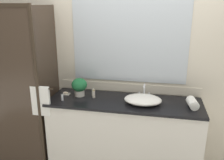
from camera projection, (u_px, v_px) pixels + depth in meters
wall_back_with_mirror at (129, 61)px, 3.05m from camera, size 4.40×0.06×2.60m
vanity_cabinet at (124, 134)px, 2.99m from camera, size 1.80×0.58×0.90m
shower_enclosure at (16, 89)px, 2.88m from camera, size 1.20×0.59×2.00m
sink_basin at (143, 100)px, 2.77m from camera, size 0.43×0.33×0.09m
faucet at (144, 93)px, 2.94m from camera, size 0.17×0.13×0.17m
potted_plant at (79, 86)px, 2.97m from camera, size 0.19×0.19×0.23m
soap_dish at (66, 93)px, 3.05m from camera, size 0.10×0.07×0.04m
amenity_bottle_shampoo at (62, 97)px, 2.85m from camera, size 0.03×0.03×0.09m
amenity_bottle_lotion at (93, 93)px, 2.99m from camera, size 0.03×0.03×0.09m
amenity_bottle_body_wash at (94, 94)px, 2.94m from camera, size 0.03×0.03×0.10m
rolled_towel_near_edge at (193, 103)px, 2.66m from camera, size 0.13×0.21×0.10m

